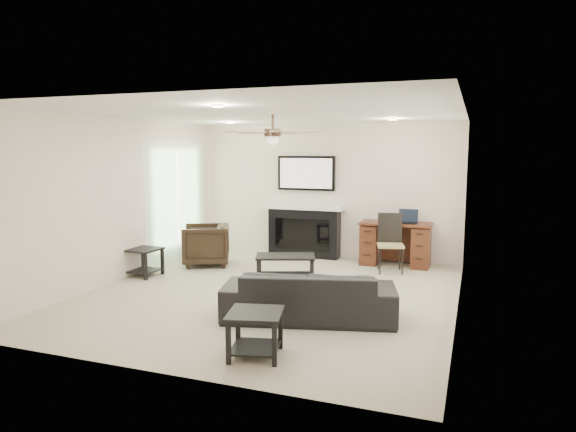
% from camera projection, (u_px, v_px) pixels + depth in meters
% --- Properties ---
extents(room_shell, '(5.50, 5.54, 2.52)m').
position_uv_depth(room_shell, '(285.00, 174.00, 7.03)').
color(room_shell, beige).
rests_on(room_shell, ground).
extents(sofa, '(2.18, 1.28, 0.60)m').
position_uv_depth(sofa, '(309.00, 295.00, 6.13)').
color(sofa, black).
rests_on(sofa, ground).
extents(armchair, '(1.04, 1.03, 0.72)m').
position_uv_depth(armchair, '(206.00, 245.00, 9.01)').
color(armchair, black).
rests_on(armchair, ground).
extents(coffee_table, '(1.02, 0.78, 0.40)m').
position_uv_depth(coffee_table, '(285.00, 268.00, 7.94)').
color(coffee_table, black).
rests_on(coffee_table, ground).
extents(end_table_near, '(0.63, 0.63, 0.45)m').
position_uv_depth(end_table_near, '(255.00, 334.00, 5.02)').
color(end_table_near, black).
rests_on(end_table_near, ground).
extents(end_table_left, '(0.53, 0.53, 0.45)m').
position_uv_depth(end_table_left, '(144.00, 262.00, 8.24)').
color(end_table_left, black).
rests_on(end_table_left, ground).
extents(fireplace_unit, '(1.52, 0.34, 1.91)m').
position_uv_depth(fireplace_unit, '(304.00, 207.00, 9.64)').
color(fireplace_unit, black).
rests_on(fireplace_unit, ground).
extents(desk, '(1.22, 0.56, 0.76)m').
position_uv_depth(desk, '(395.00, 244.00, 8.98)').
color(desk, '#402410').
rests_on(desk, ground).
extents(desk_chair, '(0.52, 0.53, 0.97)m').
position_uv_depth(desk_chair, '(391.00, 243.00, 8.46)').
color(desk_chair, black).
rests_on(desk_chair, ground).
extents(laptop, '(0.33, 0.24, 0.23)m').
position_uv_depth(laptop, '(408.00, 217.00, 8.83)').
color(laptop, black).
rests_on(laptop, desk).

